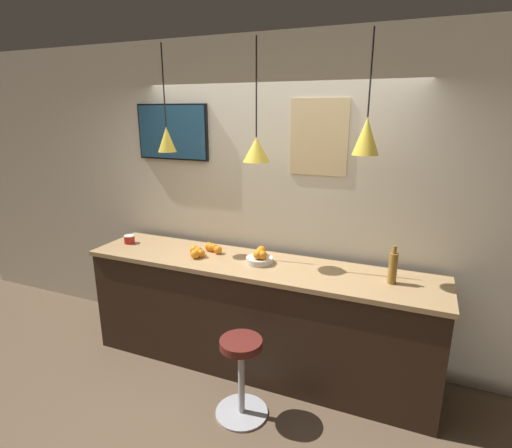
# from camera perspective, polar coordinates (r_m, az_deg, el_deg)

# --- Properties ---
(ground_plane) EXTENTS (14.00, 14.00, 0.00)m
(ground_plane) POSITION_cam_1_polar(r_m,az_deg,el_deg) (3.44, -4.79, -25.33)
(ground_plane) COLOR brown
(back_wall) EXTENTS (8.00, 0.06, 2.90)m
(back_wall) POSITION_cam_1_polar(r_m,az_deg,el_deg) (3.70, 2.61, 3.16)
(back_wall) COLOR beige
(back_wall) RESTS_ON ground_plane
(service_counter) EXTENTS (3.11, 0.65, 1.00)m
(service_counter) POSITION_cam_1_polar(r_m,az_deg,el_deg) (3.65, 0.00, -12.93)
(service_counter) COLOR black
(service_counter) RESTS_ON ground_plane
(bar_stool) EXTENTS (0.41, 0.41, 0.64)m
(bar_stool) POSITION_cam_1_polar(r_m,az_deg,el_deg) (3.18, -2.12, -19.95)
(bar_stool) COLOR #B7B7BC
(bar_stool) RESTS_ON ground_plane
(fruit_bowl) EXTENTS (0.23, 0.23, 0.13)m
(fruit_bowl) POSITION_cam_1_polar(r_m,az_deg,el_deg) (3.42, 0.55, -4.75)
(fruit_bowl) COLOR beige
(fruit_bowl) RESTS_ON service_counter
(orange_pile) EXTENTS (0.27, 0.31, 0.08)m
(orange_pile) POSITION_cam_1_polar(r_m,az_deg,el_deg) (3.67, -7.36, -3.70)
(orange_pile) COLOR orange
(orange_pile) RESTS_ON service_counter
(juice_bottle) EXTENTS (0.06, 0.06, 0.30)m
(juice_bottle) POSITION_cam_1_polar(r_m,az_deg,el_deg) (3.18, 18.97, -5.91)
(juice_bottle) COLOR olive
(juice_bottle) RESTS_ON service_counter
(spread_jar) EXTENTS (0.10, 0.10, 0.08)m
(spread_jar) POSITION_cam_1_polar(r_m,az_deg,el_deg) (4.12, -17.63, -2.09)
(spread_jar) COLOR red
(spread_jar) RESTS_ON service_counter
(pendant_lamp_left) EXTENTS (0.16, 0.16, 0.89)m
(pendant_lamp_left) POSITION_cam_1_polar(r_m,az_deg,el_deg) (3.62, -12.64, 11.80)
(pendant_lamp_left) COLOR black
(pendant_lamp_middle) EXTENTS (0.22, 0.22, 0.93)m
(pendant_lamp_middle) POSITION_cam_1_polar(r_m,az_deg,el_deg) (3.22, 0.04, 10.67)
(pendant_lamp_middle) COLOR black
(pendant_lamp_right) EXTENTS (0.19, 0.19, 0.84)m
(pendant_lamp_right) POSITION_cam_1_polar(r_m,az_deg,el_deg) (2.99, 15.48, 12.04)
(pendant_lamp_right) COLOR black
(mounted_tv) EXTENTS (0.77, 0.04, 0.53)m
(mounted_tv) POSITION_cam_1_polar(r_m,az_deg,el_deg) (4.04, -11.87, 12.73)
(mounted_tv) COLOR black
(wall_poster) EXTENTS (0.50, 0.01, 0.64)m
(wall_poster) POSITION_cam_1_polar(r_m,az_deg,el_deg) (3.46, 8.94, 12.11)
(wall_poster) COLOR #DBBC84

